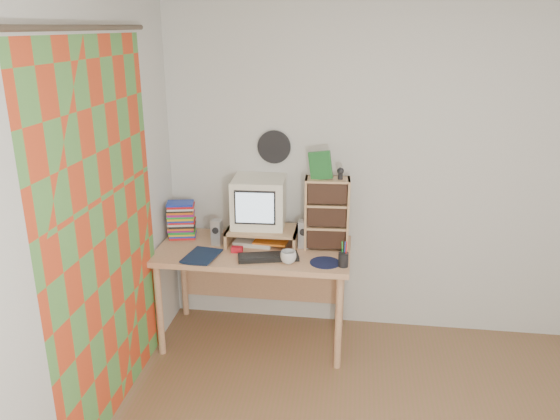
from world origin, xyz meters
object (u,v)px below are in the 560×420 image
(diary, at_px, (188,253))
(mug, at_px, (288,257))
(crt_monitor, at_px, (258,203))
(dvd_stack, at_px, (181,220))
(keyboard, at_px, (268,257))
(desk, at_px, (256,262))
(cd_rack, at_px, (327,214))

(diary, bearing_deg, mug, 7.34)
(crt_monitor, distance_m, dvd_stack, 0.62)
(keyboard, xyz_separation_m, mug, (0.15, -0.05, 0.03))
(mug, bearing_deg, diary, 178.33)
(mug, height_order, diary, mug)
(desk, height_order, crt_monitor, crt_monitor)
(keyboard, height_order, cd_rack, cd_rack)
(dvd_stack, bearing_deg, keyboard, -36.20)
(desk, relative_size, cd_rack, 2.67)
(keyboard, distance_m, mug, 0.16)
(dvd_stack, bearing_deg, mug, -35.32)
(dvd_stack, height_order, mug, dvd_stack)
(crt_monitor, relative_size, dvd_stack, 1.35)
(crt_monitor, height_order, cd_rack, cd_rack)
(desk, distance_m, mug, 0.44)
(keyboard, distance_m, dvd_stack, 0.79)
(crt_monitor, xyz_separation_m, cd_rack, (0.51, -0.06, -0.04))
(cd_rack, distance_m, diary, 1.02)
(keyboard, height_order, dvd_stack, dvd_stack)
(crt_monitor, relative_size, keyboard, 0.90)
(crt_monitor, bearing_deg, cd_rack, -9.82)
(diary, bearing_deg, keyboard, 11.83)
(cd_rack, bearing_deg, diary, -166.18)
(crt_monitor, bearing_deg, keyboard, -71.77)
(desk, distance_m, diary, 0.53)
(desk, xyz_separation_m, cd_rack, (0.52, 0.02, 0.40))
(desk, bearing_deg, cd_rack, 2.70)
(dvd_stack, bearing_deg, cd_rack, -15.38)
(desk, distance_m, crt_monitor, 0.44)
(keyboard, bearing_deg, diary, 168.35)
(cd_rack, bearing_deg, keyboard, -148.96)
(diary, bearing_deg, cd_rack, 25.83)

